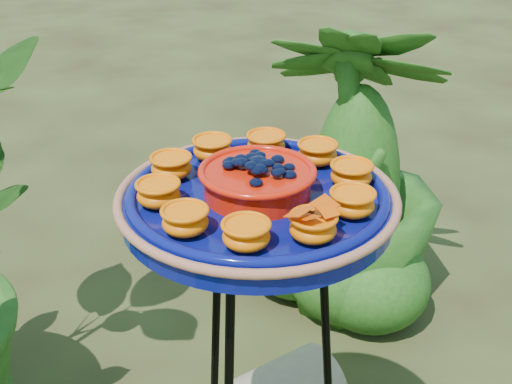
# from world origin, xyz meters

# --- Properties ---
(tripod_stand) EXTENTS (0.36, 0.37, 0.88)m
(tripod_stand) POSITION_xyz_m (-0.03, -0.12, 0.54)
(tripod_stand) COLOR black
(tripod_stand) RESTS_ON ground
(feeder_dish) EXTENTS (0.51, 0.51, 0.11)m
(feeder_dish) POSITION_xyz_m (-0.03, -0.12, 0.92)
(feeder_dish) COLOR #080D5F
(feeder_dish) RESTS_ON tripod_stand
(shrub_back_right) EXTENTS (0.78, 0.78, 0.99)m
(shrub_back_right) POSITION_xyz_m (0.74, 0.59, 0.50)
(shrub_back_right) COLOR #1B4813
(shrub_back_right) RESTS_ON ground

